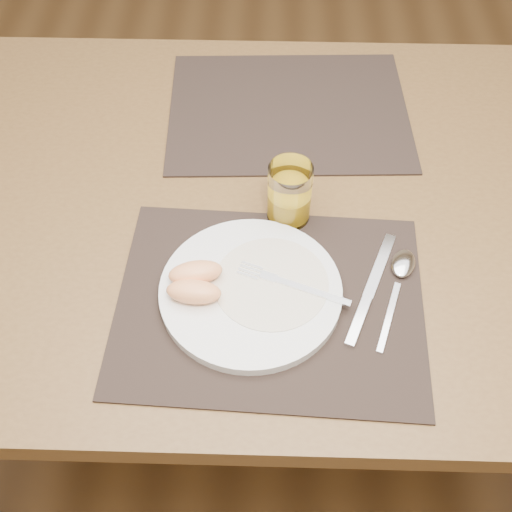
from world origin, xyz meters
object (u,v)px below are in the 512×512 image
(plate, at_px, (251,291))
(knife, at_px, (368,297))
(table, at_px, (271,227))
(placemat_near, at_px, (270,303))
(spoon, at_px, (401,271))
(fork, at_px, (284,282))
(placemat_far, at_px, (288,111))
(juice_glass, at_px, (289,196))

(plate, relative_size, knife, 1.28)
(table, distance_m, plate, 0.23)
(placemat_near, relative_size, plate, 1.67)
(plate, xyz_separation_m, knife, (0.17, -0.00, -0.01))
(table, height_order, plate, plate)
(table, bearing_deg, knife, -55.33)
(spoon, bearing_deg, fork, -169.15)
(placemat_far, bearing_deg, plate, -97.72)
(knife, bearing_deg, juice_glass, 126.06)
(plate, height_order, knife, plate)
(table, height_order, juice_glass, juice_glass)
(knife, bearing_deg, spoon, 40.97)
(plate, bearing_deg, placemat_far, 82.28)
(knife, height_order, spoon, spoon)
(placemat_far, distance_m, fork, 0.42)
(plate, xyz_separation_m, fork, (0.05, 0.01, 0.01))
(table, bearing_deg, plate, -97.89)
(plate, distance_m, knife, 0.17)
(fork, distance_m, spoon, 0.18)
(fork, height_order, juice_glass, juice_glass)
(placemat_near, height_order, juice_glass, juice_glass)
(table, relative_size, knife, 6.65)
(placemat_near, relative_size, fork, 2.66)
(spoon, distance_m, juice_glass, 0.21)
(table, distance_m, knife, 0.27)
(table, distance_m, juice_glass, 0.15)
(spoon, xyz_separation_m, juice_glass, (-0.17, 0.11, 0.04))
(table, height_order, placemat_near, placemat_near)
(spoon, bearing_deg, placemat_far, 113.93)
(placemat_near, relative_size, juice_glass, 4.26)
(placemat_near, height_order, fork, fork)
(placemat_far, bearing_deg, table, -97.56)
(placemat_far, bearing_deg, fork, -91.30)
(placemat_near, xyz_separation_m, fork, (0.02, 0.02, 0.02))
(table, bearing_deg, placemat_far, 82.44)
(spoon, height_order, juice_glass, juice_glass)
(fork, xyz_separation_m, spoon, (0.18, 0.03, -0.01))
(knife, bearing_deg, plate, 179.46)
(placemat_far, height_order, knife, knife)
(placemat_near, relative_size, knife, 2.14)
(placemat_near, distance_m, fork, 0.04)
(placemat_far, distance_m, plate, 0.43)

